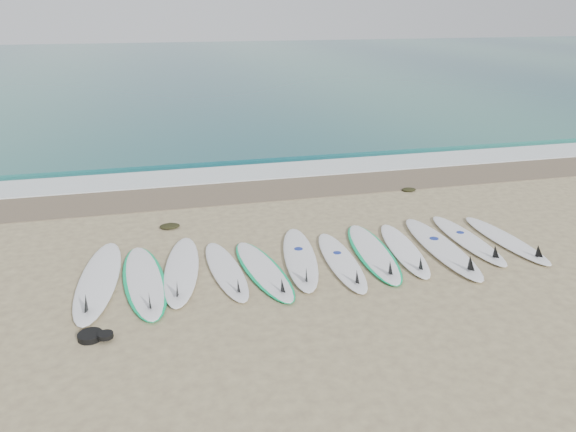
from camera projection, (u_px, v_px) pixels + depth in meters
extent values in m
plane|color=#9C8B65|center=(319.00, 261.00, 9.50)|extent=(120.00, 120.00, 0.00)
cube|color=#1F605F|center=(180.00, 67.00, 38.96)|extent=(120.00, 55.00, 0.03)
cube|color=brown|center=(267.00, 189.00, 13.21)|extent=(120.00, 1.80, 0.01)
cube|color=silver|center=(256.00, 172.00, 14.48)|extent=(120.00, 1.40, 0.04)
cube|color=#1F605F|center=(245.00, 157.00, 15.83)|extent=(120.00, 1.00, 0.10)
ellipsoid|color=white|center=(99.00, 279.00, 8.79)|extent=(0.85, 2.92, 0.09)
cone|color=black|center=(86.00, 302.00, 7.76)|extent=(0.27, 0.33, 0.31)
ellipsoid|color=white|center=(144.00, 280.00, 8.77)|extent=(0.75, 2.67, 0.09)
ellipsoid|color=#00BB67|center=(144.00, 280.00, 8.77)|extent=(0.84, 2.70, 0.06)
cone|color=black|center=(150.00, 300.00, 7.86)|extent=(0.24, 0.30, 0.28)
ellipsoid|color=white|center=(182.00, 269.00, 9.14)|extent=(0.88, 2.67, 0.08)
cone|color=black|center=(177.00, 288.00, 8.19)|extent=(0.26, 0.31, 0.28)
ellipsoid|color=white|center=(226.00, 270.00, 9.12)|extent=(0.67, 2.35, 0.07)
cone|color=black|center=(238.00, 285.00, 8.32)|extent=(0.22, 0.26, 0.25)
ellipsoid|color=white|center=(263.00, 269.00, 9.12)|extent=(0.80, 2.43, 0.08)
ellipsoid|color=#00BB67|center=(263.00, 270.00, 9.12)|extent=(0.88, 2.45, 0.05)
cone|color=black|center=(282.00, 285.00, 8.32)|extent=(0.23, 0.28, 0.25)
ellipsoid|color=white|center=(300.00, 257.00, 9.56)|extent=(0.96, 2.65, 0.08)
cone|color=black|center=(306.00, 274.00, 8.63)|extent=(0.26, 0.31, 0.28)
cylinder|color=navy|center=(298.00, 249.00, 9.78)|extent=(0.17, 0.17, 0.01)
ellipsoid|color=white|center=(341.00, 260.00, 9.44)|extent=(0.64, 2.44, 0.08)
cone|color=black|center=(357.00, 276.00, 8.58)|extent=(0.22, 0.27, 0.26)
cylinder|color=navy|center=(337.00, 253.00, 9.64)|extent=(0.15, 0.15, 0.01)
ellipsoid|color=white|center=(373.00, 252.00, 9.76)|extent=(0.79, 2.59, 0.08)
ellipsoid|color=#00BB67|center=(373.00, 252.00, 9.77)|extent=(0.88, 2.62, 0.06)
cone|color=black|center=(390.00, 267.00, 8.85)|extent=(0.24, 0.29, 0.27)
ellipsoid|color=white|center=(404.00, 249.00, 9.88)|extent=(0.80, 2.42, 0.08)
cone|color=black|center=(421.00, 263.00, 9.03)|extent=(0.23, 0.28, 0.25)
ellipsoid|color=white|center=(441.00, 247.00, 9.96)|extent=(0.71, 2.84, 0.09)
cone|color=black|center=(470.00, 263.00, 8.96)|extent=(0.25, 0.31, 0.30)
cylinder|color=navy|center=(434.00, 238.00, 10.19)|extent=(0.17, 0.17, 0.01)
ellipsoid|color=white|center=(467.00, 239.00, 10.30)|extent=(0.53, 2.44, 0.08)
cone|color=black|center=(495.00, 251.00, 9.44)|extent=(0.21, 0.26, 0.26)
cylinder|color=navy|center=(460.00, 232.00, 10.49)|extent=(0.14, 0.14, 0.01)
ellipsoid|color=white|center=(505.00, 239.00, 10.29)|extent=(0.60, 2.40, 0.08)
cone|color=black|center=(538.00, 251.00, 9.47)|extent=(0.21, 0.26, 0.25)
ellipsoid|color=black|center=(170.00, 226.00, 10.91)|extent=(0.39, 0.30, 0.08)
ellipsoid|color=black|center=(409.00, 190.00, 13.08)|extent=(0.34, 0.26, 0.07)
cylinder|color=black|center=(90.00, 336.00, 7.29)|extent=(0.32, 0.32, 0.08)
cylinder|color=black|center=(106.00, 335.00, 7.23)|extent=(0.20, 0.20, 0.06)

